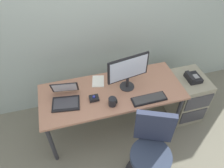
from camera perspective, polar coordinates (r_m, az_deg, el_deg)
The scene contains 13 objects.
ground_plane at distance 3.17m, azimuth -0.00°, elevation -11.01°, with size 8.00×8.00×0.00m, color #6E6B5A.
back_wall at distance 2.78m, azimuth -4.10°, elevation 18.30°, with size 6.00×0.10×2.80m, color #A0AFA4.
desk at distance 2.67m, azimuth -0.00°, elevation -2.97°, with size 1.75×0.71×0.72m.
file_cabinet at distance 3.25m, azimuth 19.02°, elevation -3.07°, with size 0.42×0.53×0.68m.
desk_phone at distance 2.99m, azimuth 20.67°, elevation 1.60°, with size 0.17×0.20×0.09m.
office_chair at distance 2.48m, azimuth 10.14°, elevation -17.75°, with size 0.54×0.55×0.96m.
monitor_main at distance 2.49m, azimuth 4.31°, elevation 3.68°, with size 0.51×0.18×0.46m.
keyboard at distance 2.55m, azimuth 9.82°, elevation -3.90°, with size 0.41×0.14×0.03m.
laptop at distance 2.53m, azimuth -12.23°, elevation -3.55°, with size 0.35×0.35×0.22m.
trackball_mouse at distance 2.51m, azimuth -4.80°, elevation -3.75°, with size 0.11×0.09×0.07m.
coffee_mug at distance 2.43m, azimuth 0.15°, elevation -4.72°, with size 0.10×0.09×0.11m.
paper_notepad at distance 2.73m, azimuth -3.70°, elevation 0.73°, with size 0.15×0.21×0.01m, color white.
banana at distance 2.86m, azimuth 4.90°, elevation 3.33°, with size 0.19×0.04×0.04m, color yellow.
Camera 1 is at (-0.49, -1.75, 2.60)m, focal length 34.45 mm.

